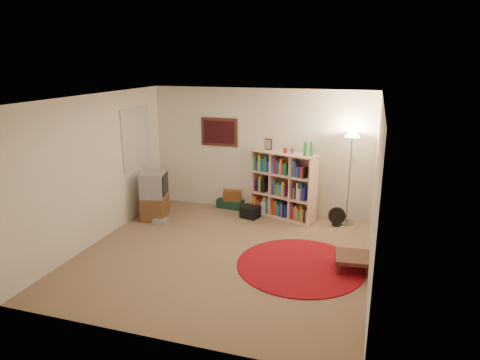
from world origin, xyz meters
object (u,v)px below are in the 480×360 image
object	(u,v)px
tv_stand	(155,196)
floor_lamp	(351,149)
floor_fan	(337,217)
side_table	(353,258)
bookshelf	(283,186)
suitcase	(232,203)

from	to	relation	value
tv_stand	floor_lamp	bearing A→B (deg)	-1.62
floor_fan	side_table	xyz separation A→B (m)	(0.38, -1.72, 0.01)
floor_lamp	side_table	distance (m)	2.28
tv_stand	side_table	distance (m)	4.03
side_table	floor_fan	bearing A→B (deg)	102.54
tv_stand	side_table	bearing A→B (deg)	-29.71
bookshelf	floor_fan	world-z (taller)	bookshelf
floor_fan	side_table	distance (m)	1.76
floor_fan	side_table	bearing A→B (deg)	-84.85
tv_stand	side_table	xyz separation A→B (m)	(3.86, -1.11, -0.25)
floor_lamp	floor_fan	bearing A→B (deg)	-133.83
floor_lamp	tv_stand	xyz separation A→B (m)	(-3.65, -0.78, -1.01)
floor_lamp	floor_fan	size ratio (longest dim) A/B	4.76
floor_fan	bookshelf	bearing A→B (deg)	162.44
suitcase	side_table	xyz separation A→B (m)	(2.61, -2.14, 0.11)
tv_stand	suitcase	bearing A→B (deg)	25.93
bookshelf	tv_stand	bearing A→B (deg)	-142.53
floor_lamp	suitcase	bearing A→B (deg)	173.95
tv_stand	suitcase	xyz separation A→B (m)	(1.25, 1.03, -0.36)
tv_stand	suitcase	distance (m)	1.66
floor_fan	suitcase	size ratio (longest dim) A/B	0.62
suitcase	bookshelf	bearing A→B (deg)	-5.58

